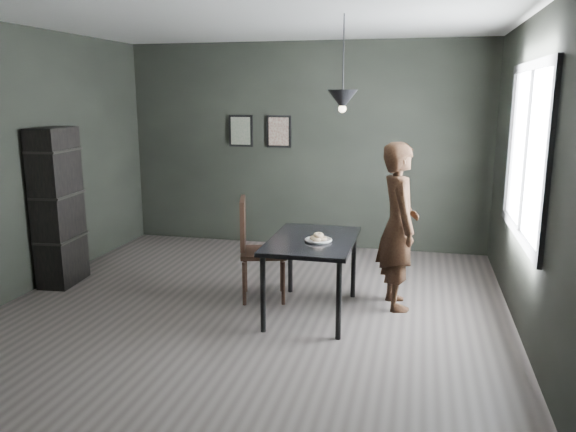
% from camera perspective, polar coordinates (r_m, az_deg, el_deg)
% --- Properties ---
extents(ground, '(5.00, 5.00, 0.00)m').
position_cam_1_polar(ground, '(5.73, -3.57, -9.26)').
color(ground, '#36302E').
rests_on(ground, ground).
extents(back_wall, '(5.00, 0.10, 2.80)m').
position_cam_1_polar(back_wall, '(7.79, 1.65, 7.09)').
color(back_wall, black).
rests_on(back_wall, ground).
extents(ceiling, '(5.00, 5.00, 0.02)m').
position_cam_1_polar(ceiling, '(5.38, -3.99, 19.72)').
color(ceiling, silver).
rests_on(ceiling, ground).
extents(window_assembly, '(0.04, 1.96, 1.56)m').
position_cam_1_polar(window_assembly, '(5.40, 23.04, 5.99)').
color(window_assembly, white).
rests_on(window_assembly, ground).
extents(cafe_table, '(0.80, 1.20, 0.75)m').
position_cam_1_polar(cafe_table, '(5.38, 2.47, -3.14)').
color(cafe_table, black).
rests_on(cafe_table, ground).
extents(white_plate, '(0.23, 0.23, 0.01)m').
position_cam_1_polar(white_plate, '(5.27, 3.11, -2.52)').
color(white_plate, silver).
rests_on(white_plate, cafe_table).
extents(donut_pile, '(0.17, 0.17, 0.07)m').
position_cam_1_polar(donut_pile, '(5.26, 3.11, -2.21)').
color(donut_pile, beige).
rests_on(donut_pile, white_plate).
extents(woman, '(0.55, 0.69, 1.66)m').
position_cam_1_polar(woman, '(5.63, 11.15, -1.01)').
color(woman, black).
rests_on(woman, ground).
extents(wood_chair, '(0.57, 0.57, 1.07)m').
position_cam_1_polar(wood_chair, '(5.80, -3.46, -2.68)').
color(wood_chair, black).
rests_on(wood_chair, ground).
extents(shelf_unit, '(0.38, 0.61, 1.75)m').
position_cam_1_polar(shelf_unit, '(6.72, -22.33, 0.84)').
color(shelf_unit, black).
rests_on(shelf_unit, ground).
extents(pendant_lamp, '(0.28, 0.28, 0.86)m').
position_cam_1_polar(pendant_lamp, '(5.25, 5.56, 11.68)').
color(pendant_lamp, black).
rests_on(pendant_lamp, ground).
extents(framed_print_left, '(0.34, 0.04, 0.44)m').
position_cam_1_polar(framed_print_left, '(7.97, -4.81, 8.62)').
color(framed_print_left, black).
rests_on(framed_print_left, ground).
extents(framed_print_right, '(0.34, 0.04, 0.44)m').
position_cam_1_polar(framed_print_right, '(7.82, -0.93, 8.59)').
color(framed_print_right, black).
rests_on(framed_print_right, ground).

